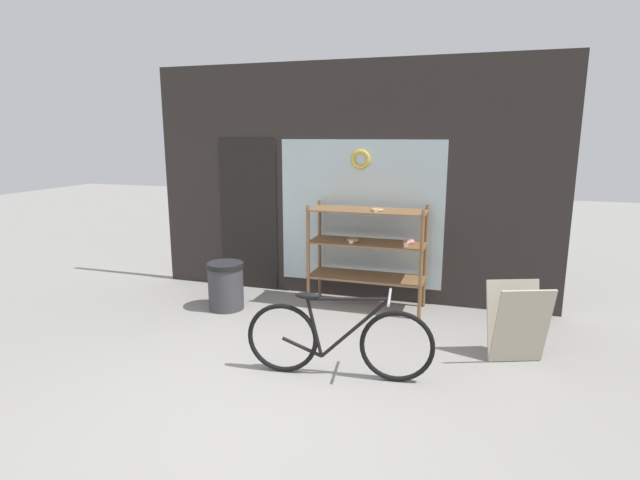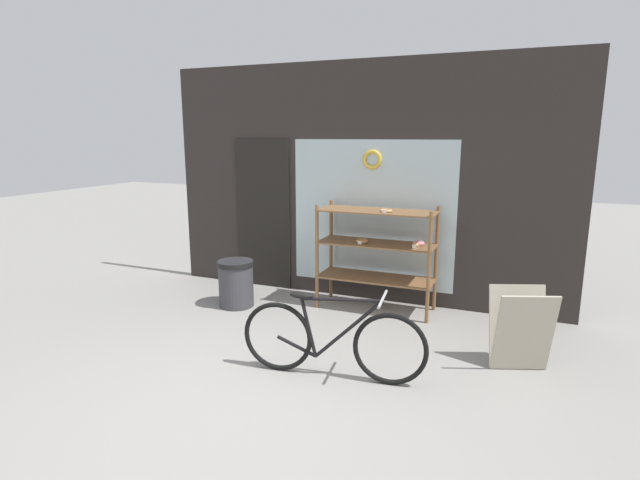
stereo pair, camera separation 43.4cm
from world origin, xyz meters
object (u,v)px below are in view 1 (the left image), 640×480
Objects in this scene: sandwich_board at (518,323)px; trash_bin at (226,284)px; bicycle at (338,339)px; display_case at (368,246)px.

trash_bin is (-3.39, 0.51, -0.07)m from sandwich_board.
bicycle is 2.84× the size of trash_bin.
trash_bin is (-1.83, 1.33, -0.03)m from bicycle.
display_case is 1.86× the size of sandwich_board.
sandwich_board is at bearing -32.72° from display_case.
bicycle is at bearing -173.32° from sandwich_board.
bicycle is 1.76m from sandwich_board.
display_case is 0.85× the size of bicycle.
bicycle reaches higher than sandwich_board.
bicycle is 2.26m from trash_bin.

